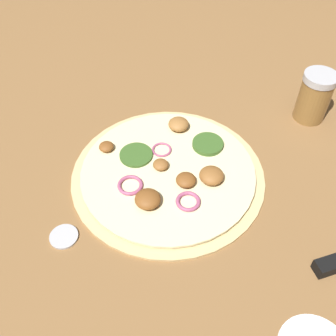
{
  "coord_description": "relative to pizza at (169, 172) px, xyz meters",
  "views": [
    {
      "loc": [
        0.35,
        0.21,
        0.47
      ],
      "look_at": [
        0.0,
        0.0,
        0.02
      ],
      "focal_mm": 42.0,
      "sensor_mm": 36.0,
      "label": 1
    }
  ],
  "objects": [
    {
      "name": "loose_cap",
      "position": [
        0.17,
        -0.06,
        -0.0
      ],
      "size": [
        0.04,
        0.04,
        0.01
      ],
      "color": "#B2B2B7",
      "rests_on": "ground_plane"
    },
    {
      "name": "spice_jar",
      "position": [
        -0.25,
        0.14,
        0.04
      ],
      "size": [
        0.06,
        0.06,
        0.09
      ],
      "color": "olive",
      "rests_on": "ground_plane"
    },
    {
      "name": "ground_plane",
      "position": [
        0.0,
        -0.0,
        -0.01
      ],
      "size": [
        3.0,
        3.0,
        0.0
      ],
      "primitive_type": "plane",
      "color": "brown"
    },
    {
      "name": "pizza",
      "position": [
        0.0,
        0.0,
        0.0
      ],
      "size": [
        0.3,
        0.3,
        0.03
      ],
      "color": "#D6B77A",
      "rests_on": "ground_plane"
    }
  ]
}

